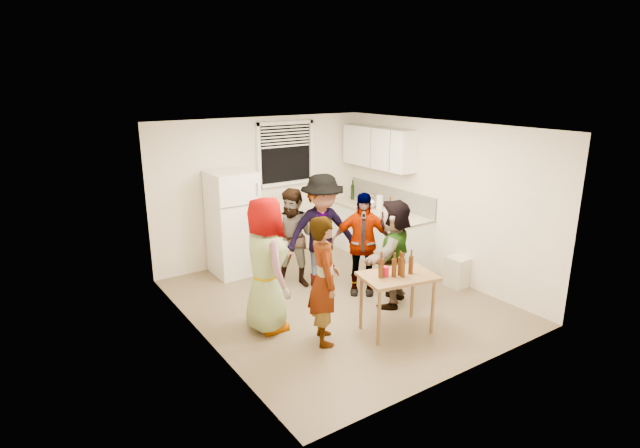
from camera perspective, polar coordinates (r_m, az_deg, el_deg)
room at (r=7.34m, az=2.04°, el=-8.80°), size 4.00×4.50×2.50m
window at (r=8.84m, az=-3.94°, el=8.03°), size 1.12×0.10×1.06m
refrigerator at (r=8.23m, az=-9.89°, el=0.08°), size 0.70×0.70×1.70m
counter_lower at (r=9.01m, az=6.55°, el=-1.14°), size 0.60×2.20×0.86m
countertop at (r=8.89m, az=6.64°, el=1.63°), size 0.64×2.22×0.04m
backsplash at (r=9.03m, az=8.06°, el=3.11°), size 0.03×2.20×0.36m
upper_cabinets at (r=8.92m, az=6.67°, el=8.68°), size 0.34×1.60×0.70m
kettle at (r=8.93m, az=5.98°, el=1.85°), size 0.27×0.23×0.22m
paper_towel at (r=8.83m, az=6.80°, el=1.65°), size 0.12×0.12×0.25m
wine_bottle at (r=9.53m, az=3.72°, el=2.81°), size 0.07×0.07×0.28m
beer_bottle_counter at (r=8.51m, az=7.98°, el=1.06°), size 0.06×0.06×0.23m
blue_cup at (r=8.22m, az=8.41°, el=0.50°), size 0.08×0.08×0.11m
picture_frame at (r=9.34m, az=5.90°, el=2.94°), size 0.02×0.17×0.14m
trash_bin at (r=8.05m, az=15.52°, el=-5.15°), size 0.32×0.32×0.47m
serving_table at (r=6.62m, az=8.61°, el=-11.93°), size 1.01×0.77×0.77m
beer_bottle_table at (r=6.18m, az=6.94°, el=-6.08°), size 0.06×0.06×0.25m
red_cup at (r=6.24m, az=7.44°, el=-5.89°), size 0.09×0.09×0.12m
guest_grey at (r=6.65m, az=-5.99°, el=-11.69°), size 1.79×0.97×0.55m
guest_stripe at (r=6.32m, az=0.46°, el=-13.15°), size 1.69×1.18×0.38m
guest_back_left at (r=7.86m, az=-2.80°, el=-7.04°), size 1.62×1.62×0.58m
guest_back_right at (r=7.79m, az=0.24°, el=-7.25°), size 1.54×2.00×0.66m
guest_black at (r=7.65m, az=4.67°, el=-7.76°), size 1.67×1.78×0.38m
guest_orange at (r=7.35m, az=8.16°, el=-8.90°), size 2.04×2.07×0.45m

